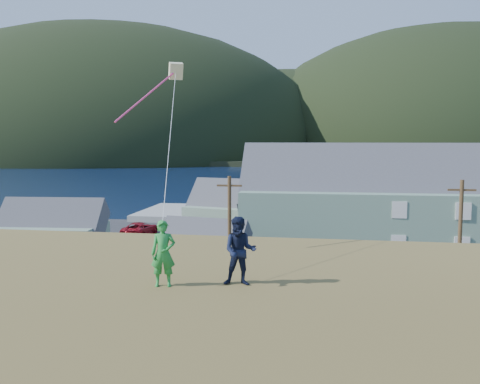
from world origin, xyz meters
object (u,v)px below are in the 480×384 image
Objects in this scene: shed_white at (203,250)px; kite_flyer_navy at (240,251)px; lodge at (438,205)px; kite_flyer_green at (163,253)px; shed_palegreen_far at (243,213)px; wharf at (236,214)px; shed_palegreen_near at (52,232)px.

shed_white is 28.90m from kite_flyer_navy.
kite_flyer_navy is at bearing -108.48° from lodge.
lodge is at bearing 58.04° from kite_flyer_green.
lodge is at bearing 38.37° from shed_white.
shed_white is at bearing 89.34° from kite_flyer_green.
shed_white is 15.37m from shed_palegreen_far.
shed_white is (2.88, -31.64, 1.67)m from wharf.
kite_flyer_green is at bearing -61.68° from shed_palegreen_near.
shed_palegreen_far is (-18.61, 4.95, -1.81)m from lodge.
shed_palegreen_near is 1.26× the size of shed_white.
shed_palegreen_far is at bearing -77.53° from wharf.
lodge reaches higher than wharf.
shed_white is 4.53× the size of kite_flyer_navy.
shed_white is at bearing -80.14° from shed_palegreen_far.
kite_flyer_green is (20.15, -31.02, 5.49)m from shed_palegreen_near.
shed_palegreen_near is (-33.84, -7.05, -2.29)m from lodge.
shed_palegreen_near is 5.72× the size of kite_flyer_navy.
lodge is 34.64m from shed_palegreen_near.
lodge is at bearing 7.09° from shed_palegreen_near.
shed_palegreen_near reaches higher than shed_white.
shed_palegreen_near is at bearing -112.31° from wharf.
wharf is at bearing 94.78° from kite_flyer_navy.
wharf is at bearing 135.30° from lodge.
lodge reaches higher than kite_flyer_navy.
kite_flyer_green is (-13.69, -38.07, 3.20)m from lodge.
shed_palegreen_near is 14.88m from shed_white.
kite_flyer_green is at bearing -81.82° from wharf.
shed_palegreen_near is at bearing -169.20° from lodge.
lodge reaches higher than shed_palegreen_far.
kite_flyer_green reaches higher than shed_palegreen_near.
wharf is 31.81m from shed_white.
kite_flyer_green reaches higher than shed_white.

